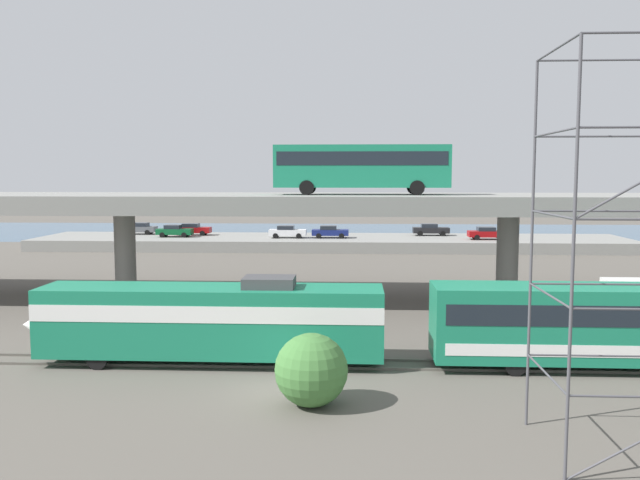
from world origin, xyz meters
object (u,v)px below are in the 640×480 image
scaffolding_tower (623,240)px  parked_car_2 (192,229)px  parked_car_1 (431,229)px  parked_car_3 (487,233)px  parked_car_0 (139,228)px  parked_car_4 (287,232)px  train_locomotive (195,318)px  parked_car_5 (330,232)px  transit_bus_on_overpass (362,165)px  parked_car_6 (174,231)px

scaffolding_tower → parked_car_2: size_ratio=2.80×
parked_car_1 → parked_car_3: bearing=-39.3°
parked_car_0 → parked_car_4: (19.78, -4.06, -0.00)m
train_locomotive → parked_car_5: size_ratio=3.89×
parked_car_3 → parked_car_4: (-24.04, 0.85, -0.00)m
parked_car_0 → parked_car_1: (37.66, 0.12, -0.00)m
parked_car_2 → parked_car_4: bearing=-13.8°
transit_bus_on_overpass → parked_car_3: (15.38, 33.45, -7.56)m
parked_car_1 → parked_car_3: size_ratio=0.98×
train_locomotive → scaffolding_tower: 19.17m
transit_bus_on_overpass → parked_car_2: transit_bus_on_overpass is taller
transit_bus_on_overpass → parked_car_5: size_ratio=2.69×
parked_car_1 → parked_car_2: same height
parked_car_4 → parked_car_6: (-14.13, 0.48, -0.00)m
parked_car_3 → train_locomotive: bearing=-115.6°
parked_car_3 → parked_car_5: 18.87m
train_locomotive → parked_car_4: size_ratio=3.82×
scaffolding_tower → parked_car_4: scaffolding_tower is taller
scaffolding_tower → parked_car_4: bearing=105.6°
transit_bus_on_overpass → parked_car_6: size_ratio=2.74×
transit_bus_on_overpass → parked_car_0: size_ratio=2.65×
parked_car_6 → scaffolding_tower: bearing=-62.8°
parked_car_5 → scaffolding_tower: bearing=-79.2°
parked_car_5 → parked_car_6: (-19.34, 0.24, -0.00)m
parked_car_3 → parked_car_5: same height
transit_bus_on_overpass → scaffolding_tower: (7.90, -24.97, -2.76)m
parked_car_4 → scaffolding_tower: bearing=-74.4°
train_locomotive → scaffolding_tower: size_ratio=1.34×
train_locomotive → parked_car_0: train_locomotive is taller
train_locomotive → parked_car_3: bearing=-115.6°
parked_car_2 → parked_car_3: bearing=-6.1°
train_locomotive → parked_car_0: 57.55m
transit_bus_on_overpass → parked_car_2: 43.63m
transit_bus_on_overpass → parked_car_0: bearing=126.5°
parked_car_0 → parked_car_6: bearing=147.6°
train_locomotive → scaffolding_tower: scaffolding_tower is taller
scaffolding_tower → parked_car_5: 60.77m
scaffolding_tower → parked_car_6: (-30.69, 59.75, -4.81)m
parked_car_0 → parked_car_6: 6.69m
train_locomotive → parked_car_4: (-0.59, 49.76, -0.10)m
parked_car_0 → parked_car_2: same height
parked_car_0 → parked_car_3: size_ratio=0.97×
train_locomotive → parked_car_5: 50.21m
parked_car_0 → parked_car_3: (43.82, -4.91, 0.00)m
scaffolding_tower → parked_car_2: bearing=115.0°
parked_car_2 → parked_car_6: size_ratio=1.05×
scaffolding_tower → parked_car_6: 67.34m
transit_bus_on_overpass → parked_car_2: size_ratio=2.61×
train_locomotive → parked_car_2: 54.45m
parked_car_0 → parked_car_1: same height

